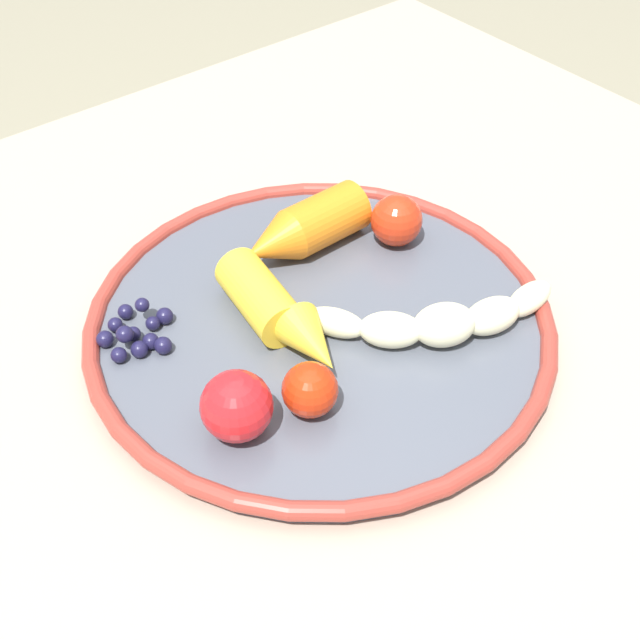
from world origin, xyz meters
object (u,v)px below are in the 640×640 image
object	(u,v)px
dining_table	(304,458)
tomato_near	(396,220)
tomato_mid	(310,390)
tomato_far	(237,406)
carrot_orange	(302,230)
carrot_yellow	(282,315)
blueberry_pile	(137,333)
banana	(441,320)
plate	(320,323)

from	to	relation	value
dining_table	tomato_near	distance (m)	0.19
tomato_mid	tomato_far	bearing A→B (deg)	162.74
tomato_mid	tomato_far	size ratio (longest dim) A/B	0.80
carrot_orange	carrot_yellow	bearing A→B (deg)	-136.43
tomato_mid	tomato_far	xyz separation A→B (m)	(-0.04, 0.01, 0.00)
blueberry_pile	tomato_mid	xyz separation A→B (m)	(0.05, -0.12, 0.01)
carrot_yellow	tomato_near	distance (m)	0.13
banana	tomato_far	distance (m)	0.15
carrot_yellow	tomato_far	size ratio (longest dim) A/B	2.81
dining_table	tomato_mid	bearing A→B (deg)	-121.69
dining_table	banana	world-z (taller)	banana
banana	carrot_orange	size ratio (longest dim) A/B	1.56
carrot_yellow	tomato_far	xyz separation A→B (m)	(-0.07, -0.05, 0.01)
dining_table	plate	world-z (taller)	plate
plate	blueberry_pile	distance (m)	0.12
plate	banana	size ratio (longest dim) A/B	2.01
tomato_mid	blueberry_pile	bearing A→B (deg)	113.70
dining_table	banana	bearing A→B (deg)	-28.19
carrot_orange	tomato_mid	distance (m)	0.16
tomato_near	tomato_mid	size ratio (longest dim) A/B	1.12
dining_table	blueberry_pile	distance (m)	0.16
tomato_far	tomato_mid	bearing A→B (deg)	-17.26
dining_table	tomato_far	world-z (taller)	tomato_far
plate	banana	distance (m)	0.08
banana	carrot_yellow	distance (m)	0.11
carrot_orange	blueberry_pile	size ratio (longest dim) A/B	1.85
blueberry_pile	tomato_mid	distance (m)	0.13
carrot_orange	tomato_near	xyz separation A→B (m)	(0.06, -0.03, 0.00)
banana	tomato_far	xyz separation A→B (m)	(-0.15, 0.02, 0.01)
tomato_near	tomato_far	size ratio (longest dim) A/B	0.89
carrot_yellow	blueberry_pile	bearing A→B (deg)	145.51
banana	tomato_mid	world-z (taller)	tomato_mid
carrot_yellow	tomato_near	world-z (taller)	tomato_near
plate	tomato_far	size ratio (longest dim) A/B	7.36
tomato_mid	tomato_near	bearing A→B (deg)	30.63
tomato_near	carrot_orange	bearing A→B (deg)	150.52
carrot_orange	carrot_yellow	world-z (taller)	carrot_orange
dining_table	banana	distance (m)	0.16
dining_table	banana	xyz separation A→B (m)	(0.08, -0.04, 0.13)
carrot_yellow	tomato_mid	bearing A→B (deg)	-112.99
plate	blueberry_pile	bearing A→B (deg)	150.46
carrot_orange	tomato_far	size ratio (longest dim) A/B	2.35
dining_table	tomato_near	bearing A→B (deg)	20.96
blueberry_pile	tomato_near	world-z (taller)	tomato_near
dining_table	carrot_yellow	size ratio (longest dim) A/B	7.60
plate	banana	bearing A→B (deg)	-48.33
dining_table	carrot_orange	world-z (taller)	carrot_orange
plate	banana	xyz separation A→B (m)	(0.05, -0.06, 0.02)
dining_table	plate	size ratio (longest dim) A/B	2.90
carrot_orange	carrot_yellow	size ratio (longest dim) A/B	0.84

